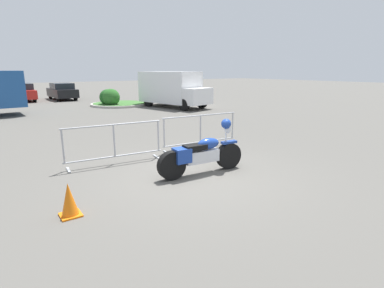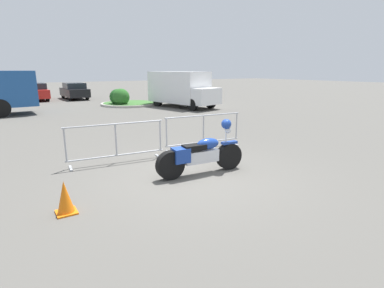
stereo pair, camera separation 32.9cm
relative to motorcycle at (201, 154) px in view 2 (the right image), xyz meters
name	(u,v)px [view 2 (the right image)]	position (x,y,z in m)	size (l,w,h in m)	color
ground_plane	(194,176)	(-0.21, -0.04, -0.49)	(120.00, 120.00, 0.00)	#54514C
motorcycle	(201,154)	(0.00, 0.00, 0.00)	(2.26, 0.42, 1.28)	black
crowd_barrier_near	(116,142)	(-1.41, 1.94, 0.07)	(2.58, 0.68, 1.07)	#9EA0A5
crowd_barrier_far	(203,131)	(1.41, 1.94, 0.07)	(2.58, 0.68, 1.07)	#9EA0A5
delivery_van	(181,88)	(6.33, 11.69, 0.76)	(3.05, 5.31, 2.31)	white
parked_car_red	(35,92)	(-1.43, 21.91, 0.22)	(1.75, 4.12, 1.39)	#B21E19
parked_car_black	(74,91)	(1.51, 21.35, 0.20)	(1.72, 4.05, 1.36)	black
pedestrian	(155,88)	(7.08, 17.21, 0.43)	(0.47, 0.47, 1.69)	#262838
planter_island	(124,100)	(3.42, 14.60, -0.12)	(3.94, 3.94, 1.20)	#ADA89E
traffic_cone	(65,198)	(-3.13, -0.43, -0.20)	(0.34, 0.34, 0.59)	orange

